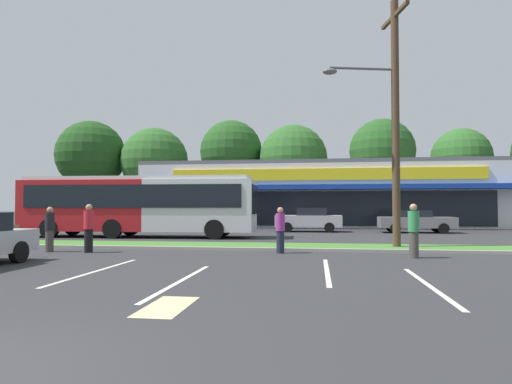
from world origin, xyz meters
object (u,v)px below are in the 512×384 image
at_px(pedestrian_by_pole, 89,228).
at_px(pedestrian_far, 414,231).
at_px(bus_stop_bench, 2,236).
at_px(car_1, 309,219).
at_px(pedestrian_mid, 50,229).
at_px(pedestrian_near_bench, 280,230).
at_px(car_3, 208,220).
at_px(city_bus, 139,204).
at_px(utility_pole, 392,115).
at_px(car_2, 415,221).

height_order(pedestrian_by_pole, pedestrian_far, pedestrian_far).
relative_size(bus_stop_bench, car_1, 0.37).
distance_m(pedestrian_by_pole, pedestrian_mid, 1.53).
bearing_deg(pedestrian_mid, pedestrian_near_bench, -32.23).
height_order(car_3, pedestrian_far, pedestrian_far).
height_order(car_3, pedestrian_near_bench, pedestrian_near_bench).
xyz_separation_m(car_3, pedestrian_mid, (-2.45, -13.89, 0.07)).
xyz_separation_m(bus_stop_bench, pedestrian_far, (15.32, -0.94, 0.38)).
distance_m(car_1, pedestrian_near_bench, 13.36).
bearing_deg(city_bus, car_3, 68.02).
xyz_separation_m(utility_pole, pedestrian_by_pole, (-11.08, -2.60, -4.33)).
height_order(city_bus, pedestrian_near_bench, city_bus).
height_order(car_3, pedestrian_mid, pedestrian_mid).
bearing_deg(utility_pole, car_3, 131.95).
height_order(city_bus, pedestrian_mid, city_bus).
bearing_deg(car_3, pedestrian_near_bench, -65.65).
height_order(utility_pole, pedestrian_by_pole, utility_pole).
xyz_separation_m(utility_pole, car_1, (-3.41, 11.46, -4.41)).
distance_m(car_2, pedestrian_by_pole, 19.90).
relative_size(pedestrian_near_bench, pedestrian_by_pole, 0.94).
distance_m(city_bus, bus_stop_bench, 7.55).
xyz_separation_m(city_bus, pedestrian_near_bench, (8.23, -7.01, -0.94)).
distance_m(car_3, pedestrian_mid, 14.11).
distance_m(city_bus, pedestrian_far, 14.91).
bearing_deg(car_1, utility_pole, 106.58).
relative_size(bus_stop_bench, car_3, 0.36).
height_order(car_3, pedestrian_by_pole, pedestrian_by_pole).
bearing_deg(car_2, city_bus, -158.72).
xyz_separation_m(car_2, pedestrian_by_pole, (-14.30, -13.84, 0.14)).
bearing_deg(car_1, pedestrian_near_bench, 86.64).
relative_size(car_3, pedestrian_near_bench, 2.70).
height_order(pedestrian_near_bench, pedestrian_mid, pedestrian_mid).
bearing_deg(bus_stop_bench, utility_pole, -173.22).
bearing_deg(car_3, pedestrian_by_pole, -93.80).
distance_m(pedestrian_near_bench, pedestrian_mid, 8.44).
height_order(car_1, pedestrian_by_pole, pedestrian_by_pole).
xyz_separation_m(car_3, pedestrian_by_pole, (-0.92, -13.90, 0.12)).
height_order(utility_pole, car_2, utility_pole).
bearing_deg(utility_pole, pedestrian_near_bench, -155.97).
relative_size(city_bus, car_1, 2.96).
bearing_deg(car_2, pedestrian_near_bench, -119.52).
height_order(city_bus, car_1, city_bus).
bearing_deg(car_3, utility_pole, -48.05).
height_order(utility_pole, car_1, utility_pole).
distance_m(pedestrian_near_bench, pedestrian_by_pole, 6.92).
bearing_deg(utility_pole, pedestrian_mid, -168.36).
relative_size(car_2, pedestrian_far, 2.60).
distance_m(city_bus, car_1, 11.06).
bearing_deg(utility_pole, bus_stop_bench, -173.22).
bearing_deg(car_2, utility_pole, -106.01).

